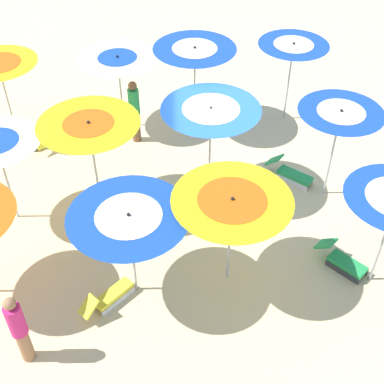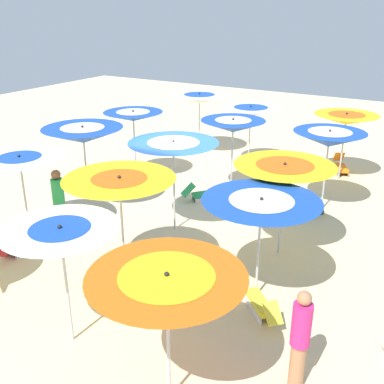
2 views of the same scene
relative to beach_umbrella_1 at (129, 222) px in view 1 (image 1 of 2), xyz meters
The scene contains 16 objects.
ground 4.18m from the beach_umbrella_1, 54.67° to the left, with size 41.47×41.47×0.04m, color beige.
beach_umbrella_1 is the anchor object (origin of this frame).
beach_umbrella_2 1.92m from the beach_umbrella_1, ahead, with size 2.29×2.29×2.29m.
beach_umbrella_6 2.80m from the beach_umbrella_1, 110.46° to the left, with size 2.25×2.25×2.44m.
beach_umbrella_7 3.51m from the beach_umbrella_1, 61.11° to the left, with size 2.27×2.27×2.45m.
beach_umbrella_8 5.36m from the beach_umbrella_1, 31.77° to the left, with size 1.92×1.92×2.46m.
beach_umbrella_11 6.02m from the beach_umbrella_1, 95.72° to the left, with size 2.19×2.19×2.23m.
beach_umbrella_12 6.02m from the beach_umbrella_1, 76.08° to the left, with size 2.20×2.20×2.52m.
beach_umbrella_13 7.42m from the beach_umbrella_1, 56.30° to the left, with size 1.92×1.92×2.41m.
lounger_0 6.05m from the beach_umbrella_1, 102.26° to the left, with size 1.34×0.66×0.64m.
lounger_1 5.38m from the beach_umbrella_1, 41.36° to the left, with size 1.19×1.06×0.58m.
lounger_2 1.87m from the beach_umbrella_1, 147.45° to the right, with size 1.08×1.09×0.54m.
lounger_3 6.25m from the beach_umbrella_1, 120.64° to the left, with size 1.04×1.21×0.68m.
lounger_4 4.76m from the beach_umbrella_1, ahead, with size 1.08×1.10×0.55m.
beachgoer_0 2.66m from the beach_umbrella_1, 142.08° to the right, with size 0.30×0.30×1.74m.
beachgoer_1 5.34m from the beach_umbrella_1, 92.15° to the left, with size 0.30×0.30×1.85m.
Camera 1 is at (-1.25, -9.87, 8.79)m, focal length 49.34 mm.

